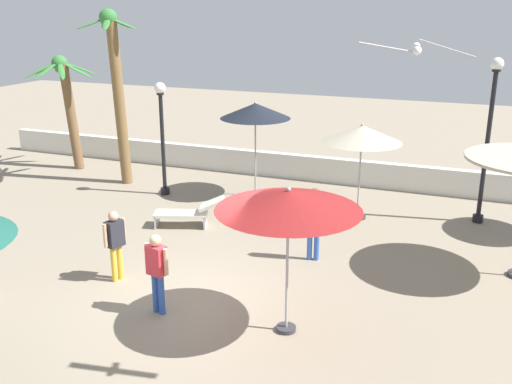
# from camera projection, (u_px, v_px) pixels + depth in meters

# --- Properties ---
(ground_plane) EXTENTS (56.00, 56.00, 0.00)m
(ground_plane) POSITION_uv_depth(u_px,v_px,m) (197.00, 307.00, 11.28)
(ground_plane) COLOR gray
(boundary_wall) EXTENTS (25.20, 0.30, 0.83)m
(boundary_wall) POSITION_uv_depth(u_px,v_px,m) (321.00, 169.00, 19.26)
(boundary_wall) COLOR silver
(boundary_wall) RESTS_ON ground_plane
(patio_umbrella_0) EXTENTS (2.11, 2.11, 2.92)m
(patio_umbrella_0) POSITION_uv_depth(u_px,v_px,m) (255.00, 111.00, 17.07)
(patio_umbrella_0) COLOR #333338
(patio_umbrella_0) RESTS_ON ground_plane
(patio_umbrella_1) EXTENTS (2.53, 2.53, 2.72)m
(patio_umbrella_1) POSITION_uv_depth(u_px,v_px,m) (288.00, 201.00, 9.70)
(patio_umbrella_1) COLOR #333338
(patio_umbrella_1) RESTS_ON ground_plane
(patio_umbrella_5) EXTENTS (2.14, 2.14, 2.65)m
(patio_umbrella_5) POSITION_uv_depth(u_px,v_px,m) (362.00, 135.00, 15.29)
(patio_umbrella_5) COLOR #333338
(patio_umbrella_5) RESTS_ON ground_plane
(palm_tree_0) EXTENTS (1.78, 1.92, 5.55)m
(palm_tree_0) POSITION_uv_depth(u_px,v_px,m) (117.00, 82.00, 18.25)
(palm_tree_0) COLOR brown
(palm_tree_0) RESTS_ON ground_plane
(palm_tree_1) EXTENTS (2.55, 2.55, 4.01)m
(palm_tree_1) POSITION_uv_depth(u_px,v_px,m) (67.00, 97.00, 20.22)
(palm_tree_1) COLOR brown
(palm_tree_1) RESTS_ON ground_plane
(lamp_post_0) EXTENTS (0.33, 0.33, 4.39)m
(lamp_post_0) POSITION_uv_depth(u_px,v_px,m) (489.00, 132.00, 14.95)
(lamp_post_0) COLOR black
(lamp_post_0) RESTS_ON ground_plane
(lamp_post_1) EXTENTS (0.34, 0.34, 3.47)m
(lamp_post_1) POSITION_uv_depth(u_px,v_px,m) (162.00, 130.00, 17.42)
(lamp_post_1) COLOR black
(lamp_post_1) RESTS_ON ground_plane
(lounge_chair_1) EXTENTS (1.92, 1.13, 0.81)m
(lounge_chair_1) POSITION_uv_depth(u_px,v_px,m) (189.00, 212.00, 15.28)
(lounge_chair_1) COLOR #B7B7BC
(lounge_chair_1) RESTS_ON ground_plane
(guest_0) EXTENTS (0.55, 0.32, 1.60)m
(guest_0) POSITION_uv_depth(u_px,v_px,m) (157.00, 267.00, 10.79)
(guest_0) COLOR #3359B2
(guest_0) RESTS_ON ground_plane
(guest_1) EXTENTS (0.55, 0.31, 1.73)m
(guest_1) POSITION_uv_depth(u_px,v_px,m) (314.00, 217.00, 13.07)
(guest_1) COLOR #3359B2
(guest_1) RESTS_ON ground_plane
(guest_3) EXTENTS (0.34, 0.54, 1.56)m
(guest_3) POSITION_uv_depth(u_px,v_px,m) (115.00, 239.00, 12.11)
(guest_3) COLOR gold
(guest_3) RESTS_ON ground_plane
(seagull_0) EXTENTS (1.38, 0.40, 0.22)m
(seagull_0) POSITION_uv_depth(u_px,v_px,m) (417.00, 49.00, 6.94)
(seagull_0) COLOR white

